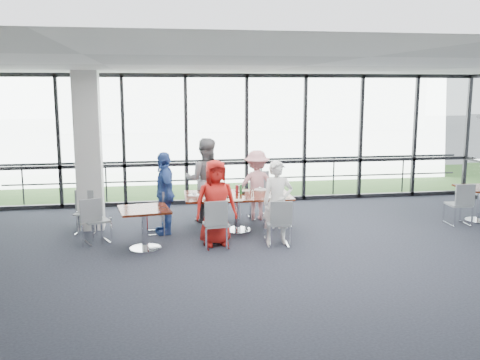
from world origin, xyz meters
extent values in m
cube|color=#1E212B|center=(0.00, 0.00, -0.01)|extent=(12.00, 10.00, 0.02)
cube|color=white|center=(0.00, 0.00, 3.20)|extent=(12.00, 10.00, 0.04)
cube|color=white|center=(0.00, 5.00, 1.60)|extent=(12.00, 0.10, 3.20)
cube|color=silver|center=(-3.60, 3.00, 1.60)|extent=(0.50, 0.50, 3.20)
cube|color=gray|center=(0.00, 10.00, -0.02)|extent=(80.00, 70.00, 0.02)
cube|color=#275421|center=(0.00, 8.00, 0.01)|extent=(80.00, 5.00, 0.01)
cube|color=silver|center=(4.00, 32.00, 3.00)|extent=(24.00, 10.00, 6.00)
cylinder|color=#2D2D33|center=(0.00, 5.60, 0.50)|extent=(12.00, 0.06, 0.06)
cube|color=#351707|center=(-0.67, 2.28, 0.73)|extent=(2.15, 1.23, 0.04)
cylinder|color=silver|center=(-0.67, 2.28, 0.35)|extent=(0.12, 0.12, 0.71)
cylinder|color=silver|center=(-0.67, 2.28, 0.01)|extent=(0.56, 0.56, 0.03)
cube|color=#351707|center=(-2.51, 1.33, 0.73)|extent=(0.98, 0.98, 0.04)
cylinder|color=silver|center=(-2.51, 1.33, 0.35)|extent=(0.12, 0.12, 0.71)
cylinder|color=silver|center=(4.63, 2.20, 0.35)|extent=(0.12, 0.12, 0.71)
imported|color=red|center=(-1.22, 1.43, 0.79)|extent=(0.83, 0.59, 1.58)
imported|color=white|center=(-0.09, 1.29, 0.78)|extent=(0.57, 0.42, 1.56)
imported|color=slate|center=(-1.22, 3.19, 0.91)|extent=(0.96, 0.69, 1.81)
imported|color=pink|center=(-0.10, 3.18, 0.76)|extent=(1.00, 0.55, 1.53)
imported|color=#3658A9|center=(-2.11, 2.37, 0.82)|extent=(0.65, 1.02, 1.63)
cylinder|color=white|center=(-1.26, 1.98, 0.76)|extent=(0.26, 0.26, 0.01)
cylinder|color=white|center=(-0.06, 1.89, 0.76)|extent=(0.25, 0.25, 0.01)
cylinder|color=white|center=(-1.22, 2.67, 0.76)|extent=(0.25, 0.25, 0.01)
cylinder|color=white|center=(-0.12, 2.69, 0.76)|extent=(0.26, 0.26, 0.01)
cylinder|color=white|center=(-1.53, 2.33, 0.76)|extent=(0.26, 0.26, 0.01)
cylinder|color=white|center=(-0.89, 2.04, 0.81)|extent=(0.06, 0.06, 0.13)
cylinder|color=white|center=(-0.40, 2.08, 0.81)|extent=(0.06, 0.06, 0.13)
cylinder|color=white|center=(-0.60, 2.53, 0.82)|extent=(0.07, 0.07, 0.15)
cylinder|color=white|center=(-1.40, 2.16, 0.82)|extent=(0.07, 0.07, 0.13)
cube|color=beige|center=(-0.82, 1.75, 0.75)|extent=(0.30, 0.21, 0.00)
cube|color=beige|center=(0.17, 1.88, 0.75)|extent=(0.32, 0.26, 0.00)
cube|color=beige|center=(-0.52, 2.67, 0.75)|extent=(0.33, 0.24, 0.00)
cube|color=black|center=(-0.56, 2.37, 0.77)|extent=(0.10, 0.07, 0.04)
cylinder|color=maroon|center=(-0.67, 2.37, 0.84)|extent=(0.06, 0.06, 0.18)
cylinder|color=#277B35|center=(-0.60, 2.32, 0.85)|extent=(0.05, 0.05, 0.20)
camera|label=1|loc=(-2.36, -8.07, 2.88)|focal=40.00mm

